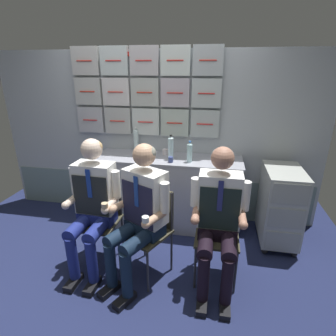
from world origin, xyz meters
TOP-DOWN VIEW (x-y plane):
  - ground at (0.00, 0.00)m, footprint 4.80×4.80m
  - galley_bulkhead at (-0.01, 1.37)m, footprint 4.20×0.14m
  - galley_counter at (0.23, 1.09)m, footprint 1.79×0.53m
  - service_trolley at (1.55, 0.94)m, footprint 0.40×0.65m
  - folding_chair_left at (-0.33, 0.34)m, footprint 0.42×0.42m
  - crew_member_left at (-0.34, 0.18)m, footprint 0.52×0.65m
  - folding_chair_center at (0.23, 0.23)m, footprint 0.54×0.54m
  - crew_member_center at (0.16, 0.08)m, footprint 0.60×0.72m
  - folding_chair_near_trolley at (0.86, 0.30)m, footprint 0.40×0.41m
  - crew_member_near_trolley at (0.86, 0.14)m, footprint 0.52×0.63m
  - water_bottle_clear at (-0.22, 1.27)m, footprint 0.06×0.06m
  - sparkling_bottle_green at (0.27, 1.05)m, footprint 0.07×0.07m
  - water_bottle_blue_cap at (0.50, 0.99)m, footprint 0.06×0.06m
  - coffee_cup_white at (0.29, 0.94)m, footprint 0.06×0.06m
  - espresso_cup_small at (-0.08, 0.92)m, footprint 0.07×0.07m
  - coffee_cup_spare at (0.17, 1.21)m, footprint 0.07×0.07m

SIDE VIEW (x-z plane):
  - ground at x=0.00m, z-range -0.04..0.00m
  - galley_counter at x=0.23m, z-range 0.00..0.91m
  - service_trolley at x=1.55m, z-range 0.03..0.93m
  - folding_chair_left at x=-0.33m, z-range 0.11..0.98m
  - folding_chair_center at x=0.23m, z-range 0.11..0.98m
  - folding_chair_near_trolley at x=0.86m, z-range 0.11..0.98m
  - crew_member_near_trolley at x=0.86m, z-range 0.08..1.41m
  - crew_member_left at x=-0.34m, z-range 0.08..1.41m
  - crew_member_center at x=0.16m, z-range 0.08..1.42m
  - espresso_cup_small at x=-0.08m, z-range 0.91..0.98m
  - coffee_cup_white at x=0.29m, z-range 0.91..0.98m
  - coffee_cup_spare at x=0.17m, z-range 0.91..0.98m
  - water_bottle_blue_cap at x=0.50m, z-range 0.90..1.15m
  - sparkling_bottle_green at x=0.27m, z-range 0.90..1.20m
  - water_bottle_clear at x=-0.22m, z-range 0.90..1.22m
  - galley_bulkhead at x=-0.01m, z-range 0.04..2.22m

